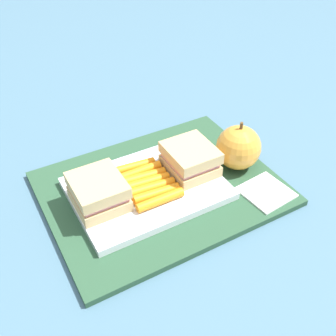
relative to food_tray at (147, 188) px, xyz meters
The scene contains 8 objects.
ground_plane 0.03m from the food_tray, ahead, with size 2.40×2.40×0.00m, color #42667A.
lunchbag_mat 0.03m from the food_tray, ahead, with size 0.36×0.28×0.01m, color #284C33.
food_tray is the anchor object (origin of this frame).
sandwich_half_left 0.08m from the food_tray, behind, with size 0.07×0.08×0.04m.
sandwich_half_right 0.08m from the food_tray, ahead, with size 0.07×0.08×0.04m.
carrot_sticks_bundle 0.01m from the food_tray, 93.14° to the right, with size 0.08×0.10×0.02m.
apple 0.16m from the food_tray, ahead, with size 0.07×0.07×0.09m.
paper_napkin 0.19m from the food_tray, 30.59° to the right, with size 0.07×0.07×0.00m, color white.
Camera 1 is at (-0.23, -0.42, 0.44)m, focal length 43.02 mm.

